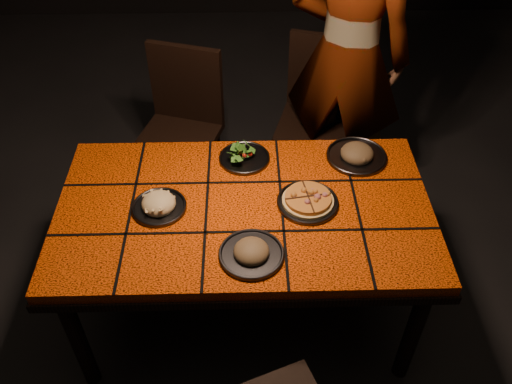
{
  "coord_description": "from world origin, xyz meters",
  "views": [
    {
      "loc": [
        0.01,
        -1.64,
        2.37
      ],
      "look_at": [
        0.05,
        0.01,
        0.82
      ],
      "focal_mm": 38.0,
      "sensor_mm": 36.0,
      "label": 1
    }
  ],
  "objects_px": {
    "diner": "(347,56)",
    "chair_far_left": "(182,118)",
    "chair_far_right": "(319,106)",
    "plate_pasta": "(159,205)",
    "plate_pizza": "(308,201)",
    "dining_table": "(244,219)"
  },
  "relations": [
    {
      "from": "diner",
      "to": "chair_far_left",
      "type": "bearing_deg",
      "value": 23.83
    },
    {
      "from": "chair_far_right",
      "to": "chair_far_left",
      "type": "bearing_deg",
      "value": -156.3
    },
    {
      "from": "diner",
      "to": "plate_pasta",
      "type": "distance_m",
      "value": 1.34
    },
    {
      "from": "chair_far_right",
      "to": "plate_pizza",
      "type": "xyz_separation_m",
      "value": [
        -0.18,
        -1.03,
        0.22
      ]
    },
    {
      "from": "diner",
      "to": "plate_pizza",
      "type": "xyz_separation_m",
      "value": [
        -0.29,
        -0.95,
        -0.16
      ]
    },
    {
      "from": "dining_table",
      "to": "plate_pizza",
      "type": "height_order",
      "value": "plate_pizza"
    },
    {
      "from": "plate_pizza",
      "to": "chair_far_left",
      "type": "bearing_deg",
      "value": 123.87
    },
    {
      "from": "plate_pizza",
      "to": "plate_pasta",
      "type": "height_order",
      "value": "plate_pasta"
    },
    {
      "from": "chair_far_left",
      "to": "chair_far_right",
      "type": "height_order",
      "value": "chair_far_right"
    },
    {
      "from": "chair_far_right",
      "to": "plate_pasta",
      "type": "xyz_separation_m",
      "value": [
        -0.81,
        -1.05,
        0.23
      ]
    },
    {
      "from": "chair_far_left",
      "to": "chair_far_right",
      "type": "distance_m",
      "value": 0.81
    },
    {
      "from": "chair_far_left",
      "to": "dining_table",
      "type": "bearing_deg",
      "value": -51.94
    },
    {
      "from": "chair_far_left",
      "to": "diner",
      "type": "relative_size",
      "value": 0.51
    },
    {
      "from": "chair_far_right",
      "to": "dining_table",
      "type": "bearing_deg",
      "value": -97.03
    },
    {
      "from": "diner",
      "to": "plate_pasta",
      "type": "xyz_separation_m",
      "value": [
        -0.92,
        -0.96,
        -0.15
      ]
    },
    {
      "from": "plate_pizza",
      "to": "plate_pasta",
      "type": "xyz_separation_m",
      "value": [
        -0.63,
        -0.01,
        0.0
      ]
    },
    {
      "from": "diner",
      "to": "dining_table",
      "type": "bearing_deg",
      "value": 82.34
    },
    {
      "from": "chair_far_right",
      "to": "plate_pizza",
      "type": "distance_m",
      "value": 1.07
    },
    {
      "from": "dining_table",
      "to": "chair_far_right",
      "type": "relative_size",
      "value": 1.7
    },
    {
      "from": "dining_table",
      "to": "plate_pizza",
      "type": "xyz_separation_m",
      "value": [
        0.27,
        0.01,
        0.1
      ]
    },
    {
      "from": "dining_table",
      "to": "plate_pasta",
      "type": "distance_m",
      "value": 0.37
    },
    {
      "from": "diner",
      "to": "plate_pizza",
      "type": "bearing_deg",
      "value": 95.81
    }
  ]
}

